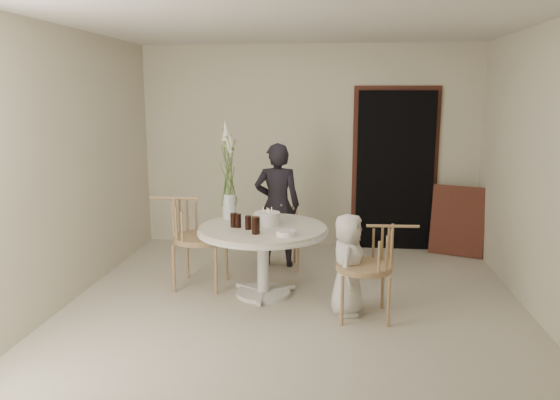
# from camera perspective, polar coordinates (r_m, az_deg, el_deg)

# --- Properties ---
(ground) EXTENTS (4.50, 4.50, 0.00)m
(ground) POSITION_cam_1_polar(r_m,az_deg,el_deg) (5.51, 1.57, -10.90)
(ground) COLOR beige
(ground) RESTS_ON ground
(room_shell) EXTENTS (4.50, 4.50, 4.50)m
(room_shell) POSITION_cam_1_polar(r_m,az_deg,el_deg) (5.13, 1.67, 6.14)
(room_shell) COLOR silver
(room_shell) RESTS_ON ground
(doorway) EXTENTS (1.00, 0.10, 2.10)m
(doorway) POSITION_cam_1_polar(r_m,az_deg,el_deg) (7.39, 11.90, 2.98)
(doorway) COLOR black
(doorway) RESTS_ON ground
(door_trim) EXTENTS (1.12, 0.03, 2.22)m
(door_trim) POSITION_cam_1_polar(r_m,az_deg,el_deg) (7.42, 11.89, 3.48)
(door_trim) COLOR maroon
(door_trim) RESTS_ON ground
(table) EXTENTS (1.33, 1.33, 0.73)m
(table) POSITION_cam_1_polar(r_m,az_deg,el_deg) (5.58, -1.79, -3.92)
(table) COLOR silver
(table) RESTS_ON ground
(picture_frame) EXTENTS (0.70, 0.43, 0.90)m
(picture_frame) POSITION_cam_1_polar(r_m,az_deg,el_deg) (7.39, 18.08, -2.09)
(picture_frame) COLOR maroon
(picture_frame) RESTS_ON ground
(chair_far) EXTENTS (0.48, 0.51, 0.79)m
(chair_far) POSITION_cam_1_polar(r_m,az_deg,el_deg) (6.57, 0.06, -2.59)
(chair_far) COLOR #A48559
(chair_far) RESTS_ON ground
(chair_right) EXTENTS (0.56, 0.52, 0.90)m
(chair_right) POSITION_cam_1_polar(r_m,az_deg,el_deg) (5.11, 10.22, -5.92)
(chair_right) COLOR #A48559
(chair_right) RESTS_ON ground
(chair_left) EXTENTS (0.61, 0.57, 0.99)m
(chair_left) POSITION_cam_1_polar(r_m,az_deg,el_deg) (5.94, -9.64, -2.93)
(chair_left) COLOR #A48559
(chair_left) RESTS_ON ground
(girl) EXTENTS (0.56, 0.38, 1.49)m
(girl) POSITION_cam_1_polar(r_m,az_deg,el_deg) (6.52, -0.29, -0.55)
(girl) COLOR black
(girl) RESTS_ON ground
(boy) EXTENTS (0.36, 0.51, 0.97)m
(boy) POSITION_cam_1_polar(r_m,az_deg,el_deg) (5.18, 7.09, -6.71)
(boy) COLOR silver
(boy) RESTS_ON ground
(birthday_cake) EXTENTS (0.27, 0.27, 0.18)m
(birthday_cake) POSITION_cam_1_polar(r_m,az_deg,el_deg) (5.63, -1.35, -1.93)
(birthday_cake) COLOR white
(birthday_cake) RESTS_ON table
(cola_tumbler_a) EXTENTS (0.07, 0.07, 0.14)m
(cola_tumbler_a) POSITION_cam_1_polar(r_m,az_deg,el_deg) (5.43, -3.34, -2.37)
(cola_tumbler_a) COLOR black
(cola_tumbler_a) RESTS_ON table
(cola_tumbler_b) EXTENTS (0.10, 0.10, 0.17)m
(cola_tumbler_b) POSITION_cam_1_polar(r_m,az_deg,el_deg) (5.25, -2.55, -2.66)
(cola_tumbler_b) COLOR black
(cola_tumbler_b) RESTS_ON table
(cola_tumbler_c) EXTENTS (0.09, 0.09, 0.15)m
(cola_tumbler_c) POSITION_cam_1_polar(r_m,az_deg,el_deg) (5.53, -4.87, -2.10)
(cola_tumbler_c) COLOR black
(cola_tumbler_c) RESTS_ON table
(cola_tumbler_d) EXTENTS (0.08, 0.08, 0.14)m
(cola_tumbler_d) POSITION_cam_1_polar(r_m,az_deg,el_deg) (5.52, -4.42, -2.16)
(cola_tumbler_d) COLOR black
(cola_tumbler_d) RESTS_ON table
(plate_stack) EXTENTS (0.23, 0.23, 0.05)m
(plate_stack) POSITION_cam_1_polar(r_m,az_deg,el_deg) (5.20, 0.60, -3.48)
(plate_stack) COLOR white
(plate_stack) RESTS_ON table
(flower_vase) EXTENTS (0.14, 0.14, 1.06)m
(flower_vase) POSITION_cam_1_polar(r_m,az_deg,el_deg) (5.84, -5.38, 2.58)
(flower_vase) COLOR silver
(flower_vase) RESTS_ON table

